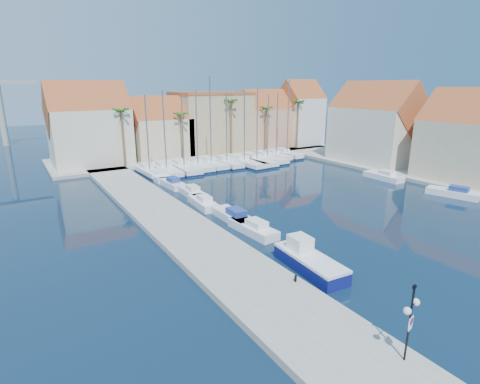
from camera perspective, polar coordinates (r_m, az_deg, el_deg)
name	(u,v)px	position (r m, az deg, el deg)	size (l,w,h in m)	color
ground	(349,258)	(31.29, 16.30, -9.65)	(260.00, 260.00, 0.00)	black
quay_west	(177,225)	(36.64, -9.64, -4.95)	(6.00, 77.00, 0.50)	gray
shore_north	(198,154)	(74.66, -6.34, 5.85)	(54.00, 16.00, 0.50)	gray
shore_east	(419,172)	(64.48, 25.68, 2.77)	(12.00, 60.00, 0.50)	gray
lamp_post	(411,312)	(19.71, 24.63, -16.25)	(1.34, 0.59, 4.01)	black
bollard	(296,278)	(25.95, 8.46, -12.91)	(0.18, 0.18, 0.44)	black
fishing_boat	(308,260)	(28.51, 10.38, -10.18)	(2.59, 6.54, 2.24)	navy
motorboat_west_0	(253,228)	(34.69, 2.06, -5.49)	(2.18, 5.78, 1.40)	white
motorboat_west_1	(234,216)	(37.74, -0.95, -3.68)	(2.02, 6.02, 1.40)	white
motorboat_west_2	(203,202)	(42.31, -5.66, -1.57)	(2.08, 5.48, 1.40)	white
motorboat_west_3	(192,192)	(46.63, -7.39, 0.03)	(1.86, 5.34, 1.40)	white
motorboat_west_4	(172,183)	(51.26, -10.34, 1.36)	(2.01, 5.51, 1.40)	white
motorboat_west_5	(157,175)	(56.15, -12.49, 2.51)	(2.15, 6.64, 1.40)	white
motorboat_east_0	(454,193)	(52.92, 29.81, -0.07)	(3.37, 6.18, 1.40)	white
motorboat_east_1	(384,176)	(58.17, 21.07, 2.27)	(1.97, 5.92, 1.40)	white
sailboat_0	(149,171)	(58.81, -13.75, 3.13)	(2.44, 8.22, 11.92)	white
sailboat_1	(165,169)	(59.61, -11.30, 3.42)	(3.28, 10.18, 12.53)	white
sailboat_2	(183,167)	(60.79, -8.70, 3.77)	(3.26, 10.51, 11.76)	white
sailboat_3	(197,165)	(62.01, -6.63, 4.11)	(2.74, 9.43, 12.47)	white
sailboat_4	(210,163)	(63.07, -4.62, 4.40)	(2.53, 9.20, 14.55)	white
sailboat_5	(225,162)	(63.86, -2.24, 4.55)	(2.42, 8.87, 12.22)	white
sailboat_6	(242,161)	(64.73, 0.30, 4.69)	(3.88, 11.82, 12.46)	white
sailboat_7	(255,160)	(66.10, 2.29, 4.92)	(3.87, 11.35, 12.97)	white
sailboat_8	(265,158)	(68.24, 3.88, 5.24)	(2.85, 10.63, 11.78)	white
sailboat_9	(275,155)	(70.48, 5.29, 5.58)	(2.22, 8.23, 11.96)	white
sailboat_10	(285,154)	(72.32, 6.90, 5.84)	(2.52, 8.23, 14.22)	white
building_0	(89,128)	(66.74, -21.97, 9.07)	(12.30, 9.00, 13.50)	beige
building_1	(160,131)	(69.97, -12.09, 9.11)	(10.30, 8.00, 11.00)	#C6B38C
building_2	(211,122)	(75.19, -4.39, 10.59)	(14.20, 10.20, 11.50)	tan
building_3	(264,121)	(80.64, 3.66, 10.68)	(10.30, 8.00, 12.00)	tan
building_4	(300,115)	(85.31, 9.11, 11.55)	(8.30, 8.00, 14.00)	silver
building_5	(472,141)	(60.20, 31.91, 6.66)	(9.00, 12.30, 12.50)	#C6B38C
building_6	(376,126)	(68.68, 19.98, 9.42)	(9.00, 14.30, 13.50)	beige
palm_0	(121,113)	(62.51, -17.70, 11.43)	(2.60, 2.60, 10.15)	brown
palm_1	(181,116)	(65.79, -9.04, 11.34)	(2.60, 2.60, 9.15)	brown
palm_2	(231,103)	(70.18, -1.38, 13.34)	(2.60, 2.60, 11.15)	brown
palm_3	(266,110)	(74.64, 4.05, 12.37)	(2.60, 2.60, 9.65)	brown
palm_4	(298,104)	(79.53, 8.87, 13.12)	(2.60, 2.60, 10.65)	brown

